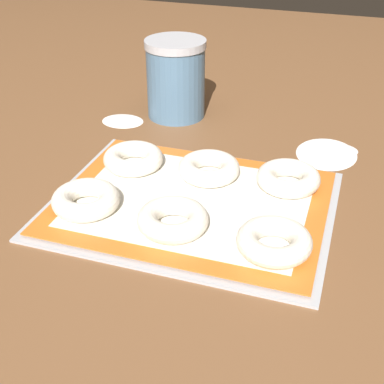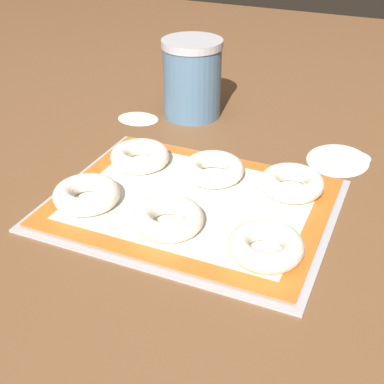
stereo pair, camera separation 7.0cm
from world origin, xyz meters
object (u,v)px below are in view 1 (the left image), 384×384
at_px(bagel_back_center, 209,168).
at_px(flour_canister, 176,79).
at_px(bagel_front_center, 173,219).
at_px(bagel_front_left, 86,200).
at_px(baking_tray, 192,204).
at_px(bagel_front_right, 274,241).
at_px(bagel_back_left, 133,158).
at_px(bagel_back_right, 288,178).

xyz_separation_m(bagel_back_center, flour_canister, (-0.15, 0.26, 0.06)).
bearing_deg(flour_canister, bagel_front_center, -71.01).
bearing_deg(bagel_front_left, baking_tray, 26.00).
bearing_deg(bagel_front_right, bagel_front_left, 177.16).
xyz_separation_m(baking_tray, bagel_front_left, (-0.15, -0.07, 0.02)).
bearing_deg(bagel_front_center, bagel_back_center, 87.86).
xyz_separation_m(bagel_back_left, flour_canister, (-0.01, 0.27, 0.06)).
relative_size(baking_tray, bagel_back_center, 4.20).
distance_m(bagel_front_left, flour_canister, 0.42).
distance_m(bagel_back_left, bagel_back_center, 0.14).
distance_m(bagel_front_left, bagel_back_left, 0.15).
height_order(bagel_front_right, flour_canister, flour_canister).
bearing_deg(bagel_back_center, bagel_back_left, -176.55).
bearing_deg(bagel_front_left, bagel_front_right, -2.84).
relative_size(bagel_front_left, bagel_back_center, 1.00).
relative_size(bagel_front_left, bagel_front_right, 1.00).
height_order(baking_tray, bagel_back_right, bagel_back_right).
bearing_deg(bagel_back_right, bagel_front_center, -129.22).
distance_m(bagel_back_right, flour_canister, 0.39).
bearing_deg(bagel_front_left, bagel_front_center, -3.20).
relative_size(bagel_front_left, bagel_front_center, 1.00).
bearing_deg(bagel_front_center, bagel_front_right, -2.49).
bearing_deg(bagel_front_center, bagel_front_left, 176.80).
bearing_deg(flour_canister, bagel_back_center, -59.36).
relative_size(bagel_front_center, bagel_front_right, 1.00).
xyz_separation_m(bagel_back_center, bagel_back_right, (0.14, 0.01, 0.00)).
relative_size(bagel_front_left, flour_canister, 0.64).
relative_size(bagel_front_right, bagel_back_center, 1.00).
bearing_deg(bagel_back_left, bagel_back_right, 3.53).
bearing_deg(flour_canister, bagel_front_right, -55.15).
bearing_deg(bagel_back_right, bagel_back_left, -176.47).
relative_size(bagel_back_left, bagel_back_center, 1.00).
bearing_deg(bagel_front_right, bagel_back_right, 93.27).
relative_size(bagel_front_left, bagel_back_right, 1.00).
bearing_deg(flour_canister, bagel_back_right, -40.61).
distance_m(bagel_front_right, bagel_back_center, 0.23).
relative_size(baking_tray, bagel_front_left, 4.20).
xyz_separation_m(bagel_front_center, flour_canister, (-0.15, 0.43, 0.06)).
distance_m(bagel_front_center, bagel_back_center, 0.17).
bearing_deg(bagel_back_left, bagel_front_left, -96.12).
relative_size(bagel_back_left, flour_canister, 0.64).
bearing_deg(bagel_back_right, bagel_front_left, -150.25).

